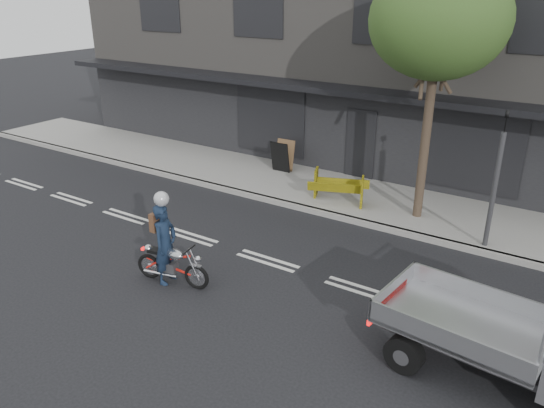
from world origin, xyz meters
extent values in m
plane|color=black|center=(0.00, 0.00, 0.00)|extent=(80.00, 80.00, 0.00)
cube|color=gray|center=(0.00, 4.70, 0.07)|extent=(32.00, 3.20, 0.15)
cube|color=gray|center=(0.00, 3.10, 0.07)|extent=(32.00, 0.20, 0.15)
cube|color=slate|center=(0.00, 11.30, 4.00)|extent=(26.00, 10.00, 8.00)
cylinder|color=#382B21|center=(2.20, 4.20, 2.00)|extent=(0.24, 0.24, 4.00)
ellipsoid|color=#3A511E|center=(2.20, 4.20, 5.30)|extent=(3.40, 3.40, 2.89)
cylinder|color=#2D2D30|center=(4.20, 3.35, 1.50)|extent=(0.12, 0.12, 3.00)
imported|color=black|center=(4.20, 3.35, 3.25)|extent=(0.08, 0.10, 0.50)
torus|color=black|center=(-1.80, -2.06, 0.28)|extent=(0.59, 0.18, 0.59)
torus|color=black|center=(-0.60, -1.86, 0.28)|extent=(0.59, 0.18, 0.59)
cube|color=#2D2D30|center=(-1.25, -1.97, 0.37)|extent=(0.33, 0.25, 0.24)
ellipsoid|color=#B5B6BA|center=(-1.11, -1.94, 0.73)|extent=(0.52, 0.35, 0.24)
cube|color=black|center=(-1.52, -2.01, 0.71)|extent=(0.49, 0.28, 0.07)
cylinder|color=black|center=(-0.76, -1.88, 0.90)|extent=(0.12, 0.52, 0.03)
imported|color=#132035|center=(-1.35, -1.96, 0.91)|extent=(0.54, 0.73, 1.81)
cylinder|color=black|center=(4.05, -1.99, 0.34)|extent=(0.69, 0.32, 0.67)
cylinder|color=black|center=(4.21, -0.49, 0.34)|extent=(0.69, 0.32, 0.67)
cube|color=#2D2D30|center=(5.54, -1.39, 0.49)|extent=(4.13, 1.30, 0.12)
cube|color=#ABACB1|center=(4.79, -1.31, 0.81)|extent=(2.82, 1.99, 0.09)
camera|label=1|loc=(6.12, -9.28, 6.09)|focal=35.00mm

